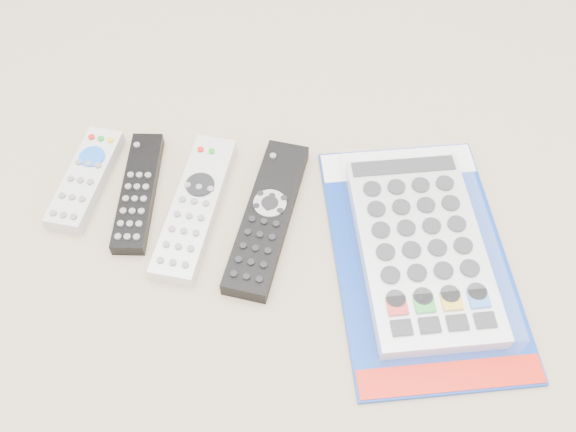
# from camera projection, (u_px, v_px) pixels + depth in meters

# --- Properties ---
(remote_small_grey) EXTENTS (0.07, 0.17, 0.03)m
(remote_small_grey) POSITION_uv_depth(u_px,v_px,m) (86.00, 179.00, 0.89)
(remote_small_grey) COLOR #B7B7B9
(remote_small_grey) RESTS_ON ground
(remote_slim_black) EXTENTS (0.06, 0.20, 0.02)m
(remote_slim_black) POSITION_uv_depth(u_px,v_px,m) (138.00, 192.00, 0.87)
(remote_slim_black) COLOR black
(remote_slim_black) RESTS_ON ground
(remote_silver_dvd) EXTENTS (0.08, 0.23, 0.03)m
(remote_silver_dvd) POSITION_uv_depth(u_px,v_px,m) (195.00, 207.00, 0.86)
(remote_silver_dvd) COLOR silver
(remote_silver_dvd) RESTS_ON ground
(remote_large_black) EXTENTS (0.09, 0.25, 0.03)m
(remote_large_black) POSITION_uv_depth(u_px,v_px,m) (267.00, 217.00, 0.85)
(remote_large_black) COLOR black
(remote_large_black) RESTS_ON ground
(jumbo_remote_packaged) EXTENTS (0.29, 0.40, 0.05)m
(jumbo_remote_packaged) POSITION_uv_depth(u_px,v_px,m) (422.00, 247.00, 0.81)
(jumbo_remote_packaged) COLOR #0E349C
(jumbo_remote_packaged) RESTS_ON ground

